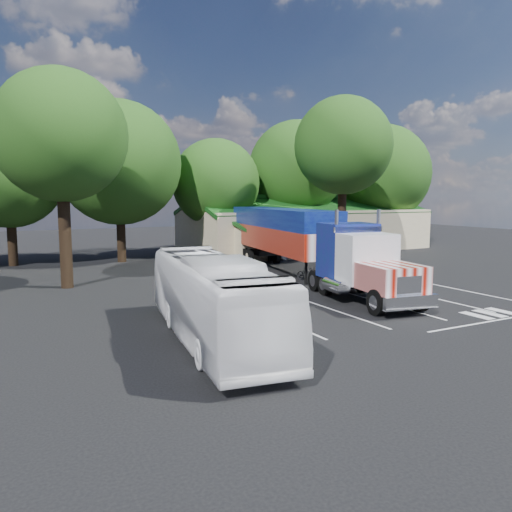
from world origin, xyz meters
name	(u,v)px	position (x,y,z in m)	size (l,w,h in m)	color
ground	(271,289)	(0.00, 0.00, 0.00)	(120.00, 120.00, 0.00)	black
event_hall	(303,227)	(13.74, 17.81, 2.21)	(24.20, 14.12, 5.55)	beige
tree_row_b	(8,173)	(-13.00, 17.80, 7.13)	(8.40, 8.40, 11.35)	black
tree_row_c	(119,163)	(-5.00, 16.20, 8.04)	(10.00, 10.00, 13.05)	black
tree_row_d	(216,183)	(4.00, 17.50, 6.58)	(8.00, 8.00, 10.60)	black
tree_row_e	(296,169)	(13.00, 18.00, 8.09)	(9.60, 9.60, 12.90)	black
tree_row_f	(381,173)	(23.00, 16.80, 7.79)	(10.40, 10.40, 13.00)	black
tree_near_left	(61,136)	(-10.50, 6.00, 8.81)	(7.60, 7.60, 12.65)	black
tree_near_right	(343,146)	(11.50, 8.50, 9.46)	(8.00, 8.00, 13.50)	black
semi_truck	(298,237)	(3.80, 3.15, 2.67)	(5.88, 22.66, 4.71)	black
woman	(404,283)	(4.50, -6.00, 0.90)	(0.66, 0.43, 1.81)	black
bicycle	(307,274)	(3.43, 1.40, 0.45)	(0.59, 1.70, 0.89)	black
tour_bus	(213,298)	(-7.00, -8.00, 1.60)	(2.69, 11.49, 3.20)	white
silver_sedan	(270,252)	(6.40, 11.62, 0.67)	(1.43, 4.09, 1.35)	#AFB2B7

